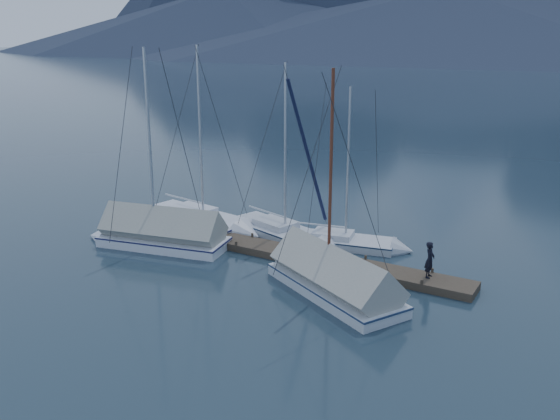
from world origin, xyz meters
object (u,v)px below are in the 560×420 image
at_px(sailboat_covered_near, 326,278).
at_px(sailboat_open_mid, 292,237).
at_px(sailboat_open_left, 211,223).
at_px(sailboat_covered_far, 153,236).
at_px(person, 430,260).
at_px(sailboat_open_right, 354,244).

bearing_deg(sailboat_covered_near, sailboat_open_mid, 132.26).
height_order(sailboat_open_left, sailboat_covered_far, sailboat_open_left).
bearing_deg(person, sailboat_open_right, 58.15).
xyz_separation_m(sailboat_covered_near, person, (3.43, 2.57, 0.62)).
relative_size(sailboat_covered_near, sailboat_covered_far, 0.94).
height_order(sailboat_open_left, sailboat_covered_near, sailboat_open_left).
xyz_separation_m(sailboat_open_mid, person, (7.57, -1.98, 0.93)).
bearing_deg(sailboat_open_mid, sailboat_open_right, 12.21).
distance_m(sailboat_open_left, sailboat_open_mid, 4.93).
distance_m(sailboat_open_mid, sailboat_covered_near, 6.16).
distance_m(sailboat_open_left, sailboat_covered_near, 10.05).
xyz_separation_m(sailboat_open_right, person, (4.46, -2.65, 0.95)).
bearing_deg(sailboat_covered_far, person, 9.38).
bearing_deg(sailboat_open_left, person, -8.02).
height_order(sailboat_open_right, sailboat_covered_far, sailboat_covered_far).
height_order(sailboat_open_mid, sailboat_covered_near, sailboat_covered_near).
xyz_separation_m(sailboat_open_mid, sailboat_covered_near, (4.14, -4.55, 0.32)).
bearing_deg(person, sailboat_open_left, 80.91).
height_order(sailboat_covered_far, person, sailboat_covered_far).
distance_m(sailboat_open_right, sailboat_covered_far, 9.84).
distance_m(sailboat_covered_near, person, 4.33).
bearing_deg(person, sailboat_covered_far, 98.31).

